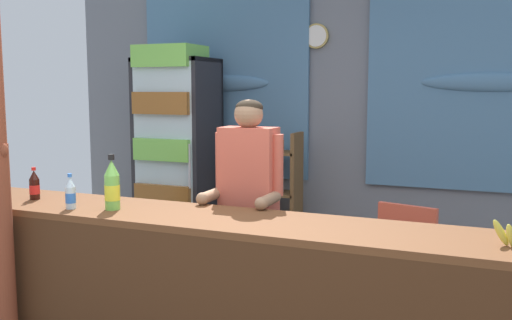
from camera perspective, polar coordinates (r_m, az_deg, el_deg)
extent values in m
cube|color=slate|center=(5.36, 8.68, 4.62)|extent=(5.76, 0.12, 2.83)
cube|color=teal|center=(5.67, -3.23, 8.79)|extent=(1.76, 0.04, 2.05)
ellipsoid|color=teal|center=(5.65, -3.32, 7.76)|extent=(0.97, 0.10, 0.16)
cube|color=teal|center=(5.12, 22.81, 8.43)|extent=(2.05, 0.04, 2.05)
ellipsoid|color=teal|center=(5.09, 22.76, 7.29)|extent=(1.13, 0.10, 0.16)
cylinder|color=tan|center=(5.36, 6.14, 12.37)|extent=(0.23, 0.03, 0.23)
cylinder|color=white|center=(5.35, 6.09, 12.38)|extent=(0.20, 0.01, 0.20)
cube|color=beige|center=(5.42, 3.60, 9.15)|extent=(0.24, 0.02, 0.18)
cube|color=brown|center=(3.20, -1.84, -6.30)|extent=(4.03, 0.60, 0.04)
cube|color=#432715|center=(3.10, -3.99, -15.71)|extent=(4.03, 0.04, 0.88)
cylinder|color=brown|center=(3.73, -24.42, -8.76)|extent=(0.15, 0.15, 1.33)
ellipsoid|color=brown|center=(3.56, -24.19, 0.93)|extent=(0.06, 0.05, 0.08)
cube|color=#232328|center=(5.67, -6.53, 0.23)|extent=(0.69, 0.04, 1.94)
cube|color=#232328|center=(5.61, -10.73, 0.09)|extent=(0.04, 0.56, 1.94)
cube|color=#232328|center=(5.29, -4.80, -0.24)|extent=(0.04, 0.56, 1.94)
cube|color=#232328|center=(5.41, -8.03, 9.95)|extent=(0.69, 0.56, 0.04)
cube|color=#232328|center=(5.63, -7.69, -9.48)|extent=(0.69, 0.56, 0.08)
cube|color=silver|center=(5.21, -9.35, 0.13)|extent=(0.63, 0.02, 1.78)
cylinder|color=#B7B7BC|center=(5.04, -6.76, -0.63)|extent=(0.02, 0.02, 0.40)
cube|color=silver|center=(5.51, -7.78, -4.17)|extent=(0.61, 0.48, 0.02)
cube|color=brown|center=(5.39, -8.39, -3.23)|extent=(0.57, 0.44, 0.20)
cube|color=silver|center=(5.44, -7.86, 0.19)|extent=(0.61, 0.48, 0.02)
cube|color=#75C64C|center=(5.33, -8.47, 1.23)|extent=(0.57, 0.44, 0.20)
cube|color=silver|center=(5.41, -7.94, 4.63)|extent=(0.61, 0.48, 0.02)
cube|color=brown|center=(5.31, -8.56, 5.76)|extent=(0.57, 0.44, 0.20)
cube|color=silver|center=(5.40, -8.01, 9.10)|extent=(0.61, 0.48, 0.02)
cube|color=#75C64C|center=(5.31, -8.64, 10.31)|extent=(0.57, 0.44, 0.20)
cube|color=brown|center=(5.33, -0.38, -3.84)|extent=(0.04, 0.28, 1.26)
cube|color=brown|center=(5.18, 4.13, -4.19)|extent=(0.04, 0.28, 1.26)
cube|color=brown|center=(5.18, 1.86, 0.78)|extent=(0.44, 0.28, 0.02)
cylinder|color=orange|center=(5.19, 1.18, 1.74)|extent=(0.05, 0.05, 0.15)
cylinder|color=brown|center=(5.15, 2.55, 1.45)|extent=(0.06, 0.06, 0.10)
cube|color=brown|center=(5.23, 1.84, -3.34)|extent=(0.44, 0.28, 0.02)
cylinder|color=#75C64C|center=(5.24, 1.17, -2.40)|extent=(0.06, 0.06, 0.14)
cylinder|color=silver|center=(5.20, 2.53, -2.51)|extent=(0.05, 0.05, 0.14)
cube|color=brown|center=(5.32, 1.82, -7.35)|extent=(0.44, 0.28, 0.02)
cylinder|color=#75C64C|center=(5.32, 1.16, -6.63)|extent=(0.05, 0.05, 0.10)
cylinder|color=brown|center=(5.27, 2.50, -6.50)|extent=(0.06, 0.06, 0.15)
cube|color=#E5563D|center=(4.29, 15.92, -9.49)|extent=(0.54, 0.54, 0.04)
cube|color=#E5563D|center=(4.05, 15.01, -7.21)|extent=(0.41, 0.14, 0.40)
cylinder|color=#E5563D|center=(4.46, 19.05, -11.89)|extent=(0.04, 0.04, 0.44)
cylinder|color=#E5563D|center=(4.59, 14.44, -11.21)|extent=(0.04, 0.04, 0.44)
cylinder|color=#E5563D|center=(4.12, 17.37, -13.43)|extent=(0.04, 0.04, 0.44)
cylinder|color=#E5563D|center=(4.25, 12.43, -12.62)|extent=(0.04, 0.04, 0.44)
cube|color=#E5563D|center=(4.19, 18.56, -8.26)|extent=(0.14, 0.39, 0.03)
cube|color=#E5563D|center=(4.32, 13.49, -7.60)|extent=(0.14, 0.39, 0.03)
cylinder|color=#28282D|center=(3.90, -1.80, -11.30)|extent=(0.11, 0.11, 0.83)
cylinder|color=#28282D|center=(3.84, 0.37, -11.58)|extent=(0.11, 0.11, 0.83)
cube|color=#D15B47|center=(3.71, -0.74, -1.11)|extent=(0.37, 0.20, 0.58)
sphere|color=#997051|center=(3.67, -0.75, 4.67)|extent=(0.19, 0.19, 0.19)
ellipsoid|color=#2D2319|center=(3.68, -0.69, 5.34)|extent=(0.18, 0.18, 0.10)
cylinder|color=#D15B47|center=(3.78, -3.52, -0.21)|extent=(0.08, 0.08, 0.40)
cylinder|color=#997051|center=(3.68, -4.52, -3.57)|extent=(0.07, 0.26, 0.07)
sphere|color=#997051|center=(3.57, -5.47, -3.93)|extent=(0.08, 0.08, 0.08)
cylinder|color=#D15B47|center=(3.63, 2.16, -0.52)|extent=(0.08, 0.08, 0.40)
cylinder|color=#997051|center=(3.52, 1.30, -4.05)|extent=(0.07, 0.26, 0.07)
sphere|color=#997051|center=(3.40, 0.51, -4.44)|extent=(0.08, 0.08, 0.08)
cylinder|color=#75C64C|center=(3.52, -14.34, -3.20)|extent=(0.09, 0.09, 0.21)
cone|color=#75C64C|center=(3.50, -14.42, -0.75)|extent=(0.09, 0.09, 0.09)
cylinder|color=black|center=(3.49, -14.45, 0.29)|extent=(0.04, 0.04, 0.03)
cylinder|color=yellow|center=(3.52, -14.34, -3.20)|extent=(0.09, 0.09, 0.09)
cylinder|color=black|center=(4.01, -21.50, -2.79)|extent=(0.07, 0.07, 0.13)
cone|color=black|center=(3.99, -21.56, -1.42)|extent=(0.07, 0.07, 0.06)
cylinder|color=red|center=(3.99, -21.59, -0.84)|extent=(0.03, 0.03, 0.02)
cylinder|color=red|center=(4.01, -21.50, -2.79)|extent=(0.07, 0.07, 0.06)
cylinder|color=silver|center=(3.62, -18.25, -3.66)|extent=(0.06, 0.06, 0.13)
cone|color=silver|center=(3.60, -18.31, -2.13)|extent=(0.06, 0.06, 0.06)
cylinder|color=blue|center=(3.60, -18.34, -1.48)|extent=(0.03, 0.03, 0.02)
cylinder|color=blue|center=(3.62, -18.25, -3.66)|extent=(0.06, 0.06, 0.06)
ellipsoid|color=#DBCC42|center=(2.88, 23.53, -6.76)|extent=(0.10, 0.03, 0.14)
ellipsoid|color=#DBCC42|center=(2.87, 24.41, -7.02)|extent=(0.07, 0.05, 0.12)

